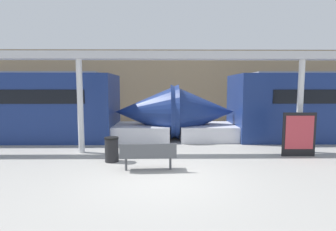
% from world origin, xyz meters
% --- Properties ---
extents(ground_plane, '(60.00, 60.00, 0.00)m').
position_xyz_m(ground_plane, '(0.00, 0.00, 0.00)').
color(ground_plane, '#9E9B96').
extents(station_wall, '(56.00, 0.20, 5.00)m').
position_xyz_m(station_wall, '(0.00, 10.75, 2.50)').
color(station_wall, '#9E8460').
rests_on(station_wall, ground_plane).
extents(train_right, '(16.39, 2.93, 3.20)m').
position_xyz_m(train_right, '(-7.53, 5.68, 1.50)').
color(train_right, navy).
rests_on(train_right, ground_plane).
extents(bench_near, '(1.68, 0.53, 0.83)m').
position_xyz_m(bench_near, '(-0.38, 0.67, 0.50)').
color(bench_near, '#4C4F54').
rests_on(bench_near, ground_plane).
extents(trash_bin, '(0.47, 0.47, 0.83)m').
position_xyz_m(trash_bin, '(-1.67, 1.67, 0.42)').
color(trash_bin, black).
rests_on(trash_bin, ground_plane).
extents(poster_board, '(1.19, 0.07, 1.59)m').
position_xyz_m(poster_board, '(4.93, 2.30, 0.80)').
color(poster_board, black).
rests_on(poster_board, ground_plane).
extents(support_column_near, '(0.22, 0.22, 3.51)m').
position_xyz_m(support_column_near, '(-3.08, 2.95, 1.76)').
color(support_column_near, silver).
rests_on(support_column_near, ground_plane).
extents(support_column_far, '(0.22, 0.22, 3.51)m').
position_xyz_m(support_column_far, '(5.25, 2.95, 1.76)').
color(support_column_far, silver).
rests_on(support_column_far, ground_plane).
extents(canopy_beam, '(28.00, 0.60, 0.28)m').
position_xyz_m(canopy_beam, '(-3.08, 2.95, 3.65)').
color(canopy_beam, '#B7B7BC').
rests_on(canopy_beam, support_column_near).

